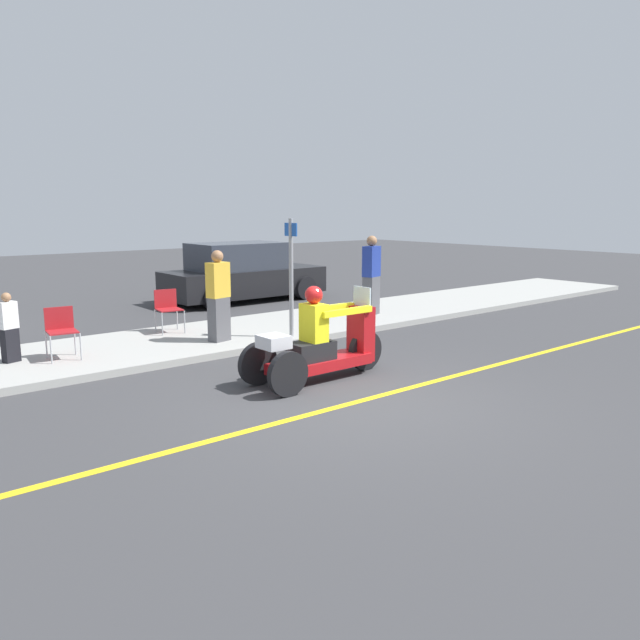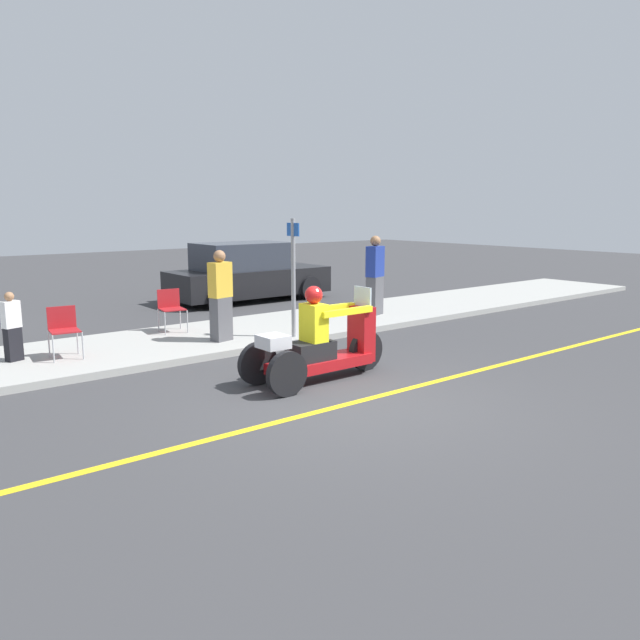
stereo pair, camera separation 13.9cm
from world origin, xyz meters
name	(u,v)px [view 2 (the right image)]	position (x,y,z in m)	size (l,w,h in m)	color
ground_plane	(357,402)	(0.00, 0.00, 0.00)	(60.00, 60.00, 0.00)	#38383A
lane_stripe	(373,398)	(0.29, 0.00, 0.00)	(24.00, 0.12, 0.01)	gold
sidewalk_strip	(193,340)	(0.00, 4.60, 0.06)	(28.00, 2.80, 0.12)	#9E9E99
motorcycle_trike	(320,347)	(0.29, 1.14, 0.50)	(2.40, 0.82, 1.41)	black
spectator_near_curb	(221,297)	(0.27, 3.99, 0.92)	(0.43, 0.31, 1.65)	#515156
spectator_with_child	(375,277)	(4.40, 4.31, 0.98)	(0.48, 0.37, 1.78)	#515156
spectator_end_of_line	(12,328)	(-3.08, 4.70, 0.65)	(0.30, 0.23, 1.10)	black
folding_chair_set_back	(171,306)	(-0.07, 5.38, 0.62)	(0.52, 0.52, 0.82)	#A5A8AD
folding_chair_curbside	(63,327)	(-2.37, 4.45, 0.62)	(0.52, 0.52, 0.82)	#A5A8AD
parked_car_lot_right	(247,274)	(3.68, 8.58, 0.74)	(4.38, 1.93, 1.59)	black
street_sign	(293,273)	(1.50, 3.45, 1.32)	(0.08, 0.36, 2.20)	gray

